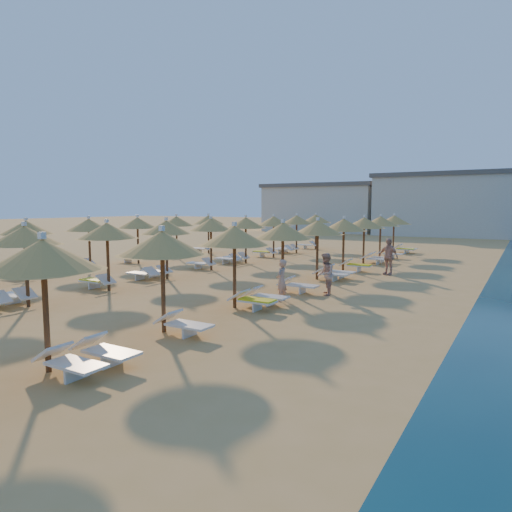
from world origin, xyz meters
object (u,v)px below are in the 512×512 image
Objects in this scene: beachgoer_c at (388,256)px; beachgoer_a at (281,281)px; beachgoer_b at (325,274)px; parasol_row_east at (283,232)px; parasol_row_west at (166,228)px.

beachgoer_a is (-1.62, -8.53, -0.17)m from beachgoer_c.
beachgoer_b is 6.66m from beachgoer_c.
parasol_row_east reaches higher than beachgoer_b.
beachgoer_a is at bearing -46.50° from beachgoer_b.
beachgoer_a is at bearing -79.95° from beachgoer_c.
beachgoer_c is 1.21× the size of beachgoer_a.
beachgoer_c is (0.69, 6.63, 0.11)m from beachgoer_b.
beachgoer_c reaches higher than beachgoer_b.
beachgoer_b is (1.82, 0.11, -1.59)m from parasol_row_east.
beachgoer_b is 0.89× the size of beachgoer_c.
beachgoer_b is 1.08× the size of beachgoer_a.
parasol_row_east is 2.59m from beachgoer_a.
parasol_row_east is 1.00× the size of parasol_row_west.
beachgoer_b reaches higher than beachgoer_a.
beachgoer_c is (8.72, 6.74, -1.48)m from parasol_row_west.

